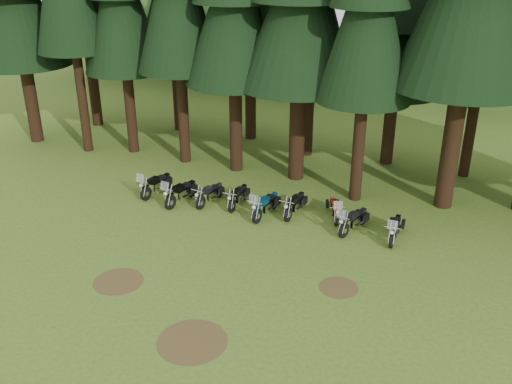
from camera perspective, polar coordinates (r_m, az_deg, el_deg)
ground at (r=21.48m, az=-3.90°, el=-7.77°), size 120.00×120.00×0.00m
pine_back_4 at (r=30.03m, az=14.38°, el=17.69°), size 4.94×4.94×13.78m
decid_0 at (r=51.61m, az=-15.22°, el=17.56°), size 8.00×7.78×10.00m
decid_1 at (r=48.75m, az=-8.71°, el=17.66°), size 7.91×7.69×9.88m
decid_2 at (r=45.51m, az=-2.91°, el=16.30°), size 6.72×6.53×8.40m
decid_3 at (r=43.92m, az=4.39°, el=15.38°), size 6.12×5.95×7.65m
decid_4 at (r=43.73m, az=13.03°, el=14.61°), size 5.93×5.76×7.41m
decid_5 at (r=42.40m, az=22.45°, el=15.71°), size 8.45×8.21×10.56m
dirt_patch_0 at (r=21.36m, az=-13.60°, el=-8.68°), size 1.80×1.80×0.01m
dirt_patch_1 at (r=20.67m, az=8.26°, el=-9.42°), size 1.40×1.40×0.01m
dirt_patch_2 at (r=18.22m, az=-6.39°, el=-14.63°), size 2.20×2.20×0.01m
motorcycle_0 at (r=27.59m, az=-9.95°, el=0.69°), size 0.63×2.28×1.43m
motorcycle_1 at (r=26.54m, az=-7.52°, el=-0.11°), size 0.69×2.33×1.46m
motorcycle_2 at (r=26.39m, az=-4.63°, el=-0.26°), size 0.51×2.06×0.84m
motorcycle_3 at (r=26.09m, az=-1.81°, el=-0.48°), size 0.29×2.07×0.84m
motorcycle_4 at (r=25.10m, az=0.97°, el=-1.39°), size 0.60×2.32×1.45m
motorcycle_5 at (r=25.32m, az=3.89°, el=-1.32°), size 0.36×2.14×0.87m
motorcycle_6 at (r=25.15m, az=7.84°, el=-1.74°), size 0.97×1.97×1.27m
motorcycle_7 at (r=24.22m, az=9.72°, el=-2.87°), size 0.96×2.14×1.37m
motorcycle_8 at (r=23.91m, az=13.72°, el=-3.66°), size 0.40×2.12×1.34m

